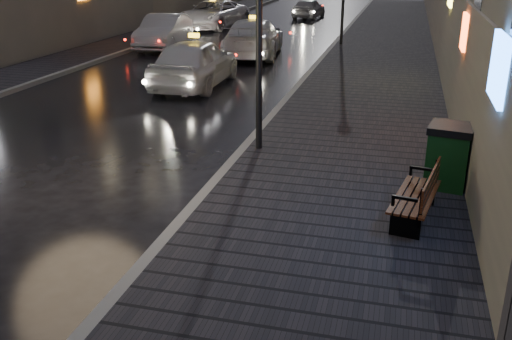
{
  "coord_description": "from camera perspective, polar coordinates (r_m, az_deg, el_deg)",
  "views": [
    {
      "loc": [
        4.84,
        -5.8,
        4.27
      ],
      "look_at": [
        2.6,
        2.85,
        0.85
      ],
      "focal_mm": 40.0,
      "sensor_mm": 36.0,
      "label": 1
    }
  ],
  "objects": [
    {
      "name": "trash_bin",
      "position": [
        11.12,
        18.71,
        1.37
      ],
      "size": [
        0.91,
        0.91,
        1.19
      ],
      "rotation": [
        0.0,
        0.0,
        -0.19
      ],
      "color": "black",
      "rests_on": "sidewalk"
    },
    {
      "name": "car_left_mid",
      "position": [
        27.97,
        -9.21,
        13.51
      ],
      "size": [
        2.13,
        4.85,
        1.55
      ],
      "primitive_type": "imported",
      "rotation": [
        0.0,
        0.0,
        0.11
      ],
      "color": "#A8A7B0",
      "rests_on": "ground"
    },
    {
      "name": "taxi_near",
      "position": [
        19.52,
        -6.13,
        10.65
      ],
      "size": [
        2.0,
        4.84,
        1.64
      ],
      "primitive_type": "imported",
      "rotation": [
        0.0,
        0.0,
        3.15
      ],
      "color": "silver",
      "rests_on": "ground"
    },
    {
      "name": "sidewalk",
      "position": [
        27.14,
        12.62,
        11.57
      ],
      "size": [
        4.6,
        58.0,
        0.15
      ],
      "primitive_type": "cube",
      "color": "black",
      "rests_on": "ground"
    },
    {
      "name": "taxi_far",
      "position": [
        35.37,
        -4.32,
        15.26
      ],
      "size": [
        3.38,
        6.04,
        1.59
      ],
      "primitive_type": "imported",
      "rotation": [
        0.0,
        0.0,
        -0.13
      ],
      "color": "silver",
      "rests_on": "ground"
    },
    {
      "name": "sidewalk_far",
      "position": [
        30.31,
        -12.47,
        12.52
      ],
      "size": [
        2.4,
        58.0,
        0.15
      ],
      "primitive_type": "cube",
      "color": "black",
      "rests_on": "ground"
    },
    {
      "name": "car_far",
      "position": [
        40.87,
        5.3,
        15.81
      ],
      "size": [
        1.98,
        4.07,
        1.34
      ],
      "primitive_type": "imported",
      "rotation": [
        0.0,
        0.0,
        3.04
      ],
      "color": "gray",
      "rests_on": "ground"
    },
    {
      "name": "curb",
      "position": [
        27.33,
        7.49,
        11.95
      ],
      "size": [
        0.2,
        58.0,
        0.15
      ],
      "primitive_type": "cube",
      "color": "slate",
      "rests_on": "ground"
    },
    {
      "name": "bench",
      "position": [
        9.62,
        16.03,
        -2.45
      ],
      "size": [
        0.88,
        1.77,
        0.86
      ],
      "rotation": [
        0.0,
        0.0,
        -0.18
      ],
      "color": "black",
      "rests_on": "sidewalk"
    },
    {
      "name": "taxi_mid",
      "position": [
        25.36,
        -0.27,
        13.09
      ],
      "size": [
        2.93,
        5.77,
        1.61
      ],
      "primitive_type": "imported",
      "rotation": [
        0.0,
        0.0,
        3.27
      ],
      "color": "silver",
      "rests_on": "ground"
    },
    {
      "name": "curb_far",
      "position": [
        29.75,
        -10.18,
        12.53
      ],
      "size": [
        0.2,
        58.0,
        0.15
      ],
      "primitive_type": "cube",
      "color": "slate",
      "rests_on": "ground"
    },
    {
      "name": "ground",
      "position": [
        8.67,
        -22.24,
        -10.29
      ],
      "size": [
        120.0,
        120.0,
        0.0
      ],
      "primitive_type": "plane",
      "color": "black",
      "rests_on": "ground"
    }
  ]
}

